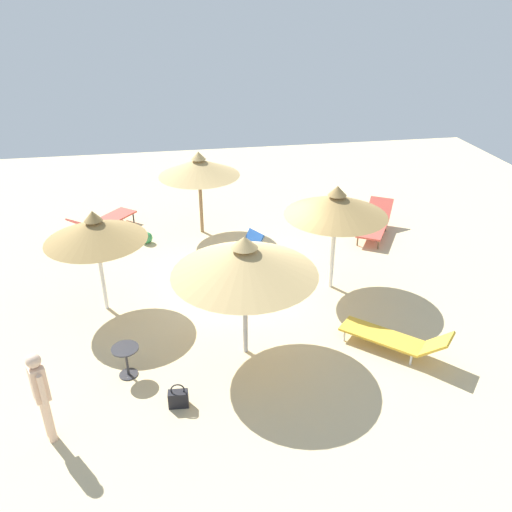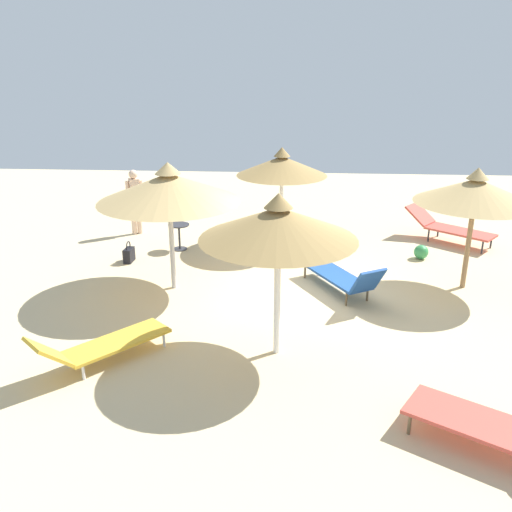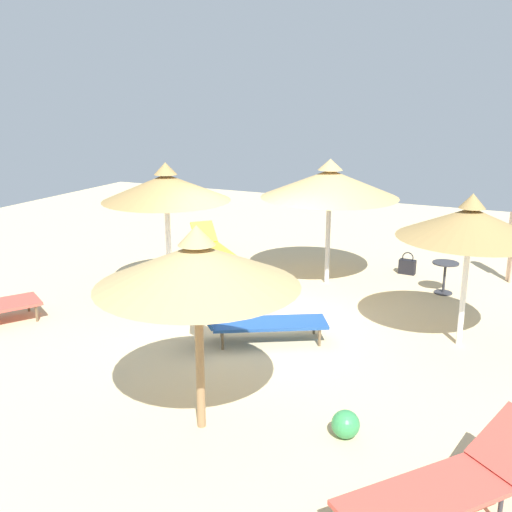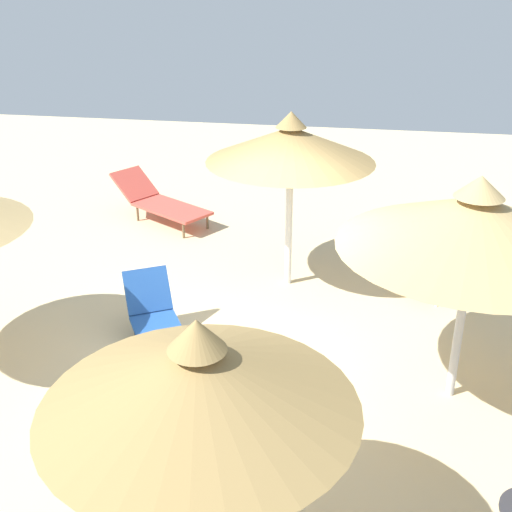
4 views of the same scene
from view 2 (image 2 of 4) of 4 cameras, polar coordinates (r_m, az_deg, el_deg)
name	(u,v)px [view 2 (image 2 of 4)]	position (r m, az deg, el deg)	size (l,w,h in m)	color
ground	(297,305)	(10.57, 4.20, -5.01)	(24.00, 24.00, 0.10)	beige
parasol_umbrella_near_right	(169,188)	(10.64, -8.99, 6.99)	(2.74, 2.74, 2.54)	#B2B2B7
parasol_umbrella_far_left	(476,191)	(11.34, 21.71, 6.24)	(2.29, 2.29, 2.43)	olive
parasol_umbrella_center	(278,224)	(8.04, 2.31, 3.36)	(2.35, 2.35, 2.58)	white
parasol_umbrella_front	(282,166)	(13.21, 2.68, 9.28)	(2.16, 2.16, 2.38)	white
lounge_chair_back	(100,345)	(8.75, -15.78, -8.79)	(1.87, 1.94, 0.72)	gold
lounge_chair_near_left	(500,424)	(7.31, 23.83, -15.59)	(2.14, 1.69, 0.79)	#CC4C3F
lounge_chair_far_right	(448,227)	(14.50, 19.20, 2.89)	(2.10, 1.87, 0.80)	#CC4C3F
lounge_chair_edge	(342,276)	(10.88, 8.89, -2.08)	(1.55, 2.11, 0.83)	#1E478C
person_standing_near_right	(135,198)	(14.54, -12.37, 5.85)	(0.40, 0.30, 1.68)	beige
handbag	(129,254)	(12.78, -12.97, 0.15)	(0.19, 0.36, 0.49)	black
side_table_round	(179,233)	(13.29, -7.93, 2.41)	(0.50, 0.50, 0.63)	#2D2D33
beach_ball	(421,252)	(13.19, 16.66, 0.40)	(0.33, 0.33, 0.33)	#338C4C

